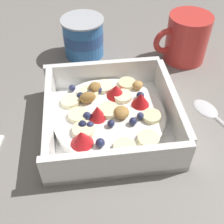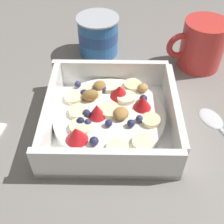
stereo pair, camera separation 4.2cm
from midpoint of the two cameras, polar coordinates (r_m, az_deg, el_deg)
name	(u,v)px [view 1 (the left image)]	position (r m, az deg, el deg)	size (l,w,h in m)	color
ground_plane	(110,129)	(0.44, -3.23, -3.48)	(2.40, 2.40, 0.00)	gray
fruit_bowl	(111,117)	(0.43, -2.93, -1.07)	(0.19, 0.19, 0.06)	white
spoon	(218,117)	(0.47, 18.06, -1.11)	(0.09, 0.17, 0.01)	silver
yogurt_cup	(83,37)	(0.58, -7.91, 14.61)	(0.08, 0.08, 0.08)	#3370B7
coffee_mug	(186,38)	(0.57, 12.55, 14.15)	(0.11, 0.08, 0.09)	red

